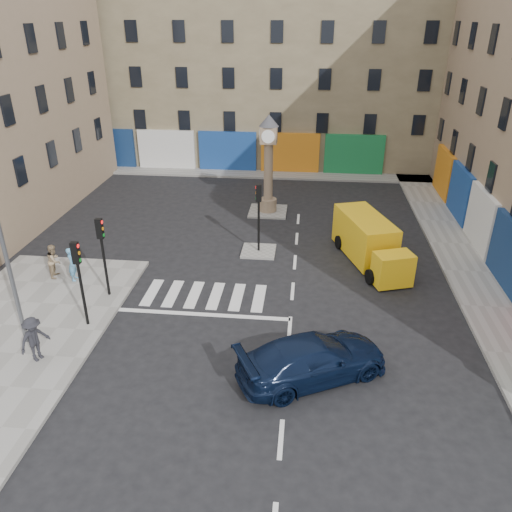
% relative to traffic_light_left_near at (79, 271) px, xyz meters
% --- Properties ---
extents(ground, '(120.00, 120.00, 0.00)m').
position_rel_traffic_light_left_near_xyz_m(ground, '(8.30, -0.20, -2.62)').
color(ground, black).
rests_on(ground, ground).
extents(sidewalk_right, '(2.60, 30.00, 0.15)m').
position_rel_traffic_light_left_near_xyz_m(sidewalk_right, '(17.00, 9.80, -2.55)').
color(sidewalk_right, gray).
rests_on(sidewalk_right, ground).
extents(sidewalk_far, '(32.00, 2.40, 0.15)m').
position_rel_traffic_light_left_near_xyz_m(sidewalk_far, '(4.30, 22.00, -2.55)').
color(sidewalk_far, gray).
rests_on(sidewalk_far, ground).
extents(island_near, '(1.80, 1.80, 0.12)m').
position_rel_traffic_light_left_near_xyz_m(island_near, '(6.30, 7.80, -2.56)').
color(island_near, gray).
rests_on(island_near, ground).
extents(island_far, '(2.40, 2.40, 0.12)m').
position_rel_traffic_light_left_near_xyz_m(island_far, '(6.30, 13.80, -2.56)').
color(island_far, gray).
rests_on(island_far, ground).
extents(building_far, '(32.00, 10.00, 17.00)m').
position_rel_traffic_light_left_near_xyz_m(building_far, '(4.30, 27.80, 5.88)').
color(building_far, '#857859').
rests_on(building_far, ground).
extents(traffic_light_left_near, '(0.28, 0.22, 3.70)m').
position_rel_traffic_light_left_near_xyz_m(traffic_light_left_near, '(0.00, 0.00, 0.00)').
color(traffic_light_left_near, black).
rests_on(traffic_light_left_near, sidewalk_left).
extents(traffic_light_left_far, '(0.28, 0.22, 3.70)m').
position_rel_traffic_light_left_near_xyz_m(traffic_light_left_far, '(0.00, 2.40, 0.00)').
color(traffic_light_left_far, black).
rests_on(traffic_light_left_far, sidewalk_left).
extents(traffic_light_island, '(0.28, 0.22, 3.70)m').
position_rel_traffic_light_left_near_xyz_m(traffic_light_island, '(6.30, 7.80, -0.03)').
color(traffic_light_island, black).
rests_on(traffic_light_island, island_near).
extents(lamp_post, '(0.50, 0.25, 8.30)m').
position_rel_traffic_light_left_near_xyz_m(lamp_post, '(-1.90, -1.40, 2.17)').
color(lamp_post, '#595B60').
rests_on(lamp_post, sidewalk_left).
extents(clock_pillar, '(1.20, 1.20, 6.10)m').
position_rel_traffic_light_left_near_xyz_m(clock_pillar, '(6.30, 13.80, 0.93)').
color(clock_pillar, '#8B735B').
rests_on(clock_pillar, island_far).
extents(navy_sedan, '(5.85, 4.51, 1.58)m').
position_rel_traffic_light_left_near_xyz_m(navy_sedan, '(9.22, -2.17, -1.83)').
color(navy_sedan, black).
rests_on(navy_sedan, ground).
extents(yellow_van, '(3.65, 6.34, 2.21)m').
position_rel_traffic_light_left_near_xyz_m(yellow_van, '(12.06, 7.41, -1.52)').
color(yellow_van, yellow).
rests_on(yellow_van, ground).
extents(pedestrian_blue, '(0.50, 0.67, 1.66)m').
position_rel_traffic_light_left_near_xyz_m(pedestrian_blue, '(-2.15, 3.57, -1.64)').
color(pedestrian_blue, '#5494C0').
rests_on(pedestrian_blue, sidewalk_left).
extents(pedestrian_tan, '(0.74, 0.89, 1.66)m').
position_rel_traffic_light_left_near_xyz_m(pedestrian_tan, '(-3.17, 3.82, -1.64)').
color(pedestrian_tan, '#99805E').
rests_on(pedestrian_tan, sidewalk_left).
extents(pedestrian_dark, '(1.12, 1.33, 1.79)m').
position_rel_traffic_light_left_near_xyz_m(pedestrian_dark, '(-0.87, -2.42, -1.58)').
color(pedestrian_dark, '#222227').
rests_on(pedestrian_dark, sidewalk_left).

